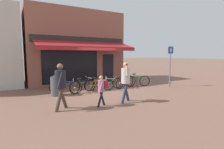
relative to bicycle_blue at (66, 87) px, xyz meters
name	(u,v)px	position (x,y,z in m)	size (l,w,h in m)	color
ground_plane	(102,89)	(2.26, 0.20, -0.37)	(160.00, 160.00, 0.00)	brown
shop_front	(75,47)	(1.89, 4.11, 2.27)	(7.00, 4.93, 5.28)	#8E5647
bike_rack_rail	(104,81)	(2.32, 0.09, 0.13)	(5.08, 0.04, 0.57)	#47494F
bicycle_blue	(66,87)	(0.00, 0.00, 0.00)	(1.63, 0.71, 0.81)	black
bicycle_black	(82,86)	(0.89, -0.11, 0.00)	(1.66, 0.75, 0.85)	black
bicycle_orange	(99,85)	(1.87, -0.15, -0.01)	(1.68, 0.76, 0.82)	black
bicycle_silver	(109,83)	(2.67, 0.06, -0.02)	(1.71, 0.52, 0.80)	black
bicycle_red	(125,82)	(3.70, -0.13, 0.03)	(1.74, 0.75, 0.87)	black
bicycle_green	(137,81)	(4.67, -0.13, 0.02)	(1.60, 0.70, 0.85)	black
pedestrian_adult	(126,78)	(1.85, -2.89, 0.71)	(0.60, 0.63, 1.77)	#282D47
pedestrian_child	(102,87)	(0.68, -2.93, 0.42)	(0.49, 0.41, 1.26)	black
pedestrian_second_adult	(61,82)	(-0.86, -2.58, 0.70)	(0.59, 0.71, 1.77)	#47382D
litter_bin	(56,85)	(-0.53, -0.13, 0.17)	(0.52, 0.52, 1.06)	#515459
parking_sign	(170,62)	(6.45, -1.21, 1.24)	(0.44, 0.07, 2.64)	slate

